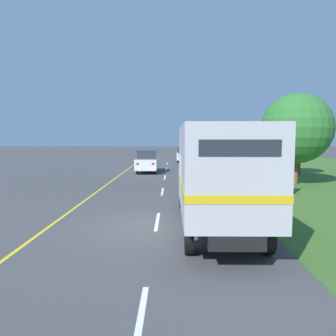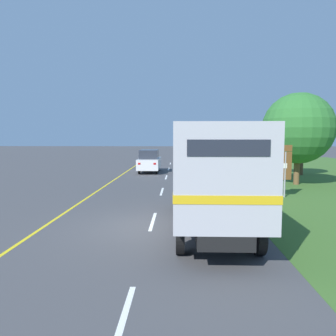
% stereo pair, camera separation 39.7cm
% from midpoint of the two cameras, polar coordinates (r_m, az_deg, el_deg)
% --- Properties ---
extents(ground_plane, '(200.00, 200.00, 0.00)m').
position_cam_midpoint_polar(ground_plane, '(11.49, -3.04, -10.14)').
color(ground_plane, '#444447').
extents(edge_line_yellow, '(0.12, 55.84, 0.01)m').
position_cam_midpoint_polar(edge_line_yellow, '(23.55, -10.19, -2.19)').
color(edge_line_yellow, yellow).
rests_on(edge_line_yellow, ground).
extents(centre_dash_nearest, '(0.12, 2.60, 0.01)m').
position_cam_midpoint_polar(centre_dash_nearest, '(6.04, -7.01, -25.20)').
color(centre_dash_nearest, white).
rests_on(centre_dash_nearest, ground).
extents(centre_dash_near, '(0.12, 2.60, 0.01)m').
position_cam_midpoint_polar(centre_dash_near, '(12.17, -2.82, -9.23)').
color(centre_dash_near, white).
rests_on(centre_dash_near, ground).
extents(centre_dash_mid_a, '(0.12, 2.60, 0.01)m').
position_cam_midpoint_polar(centre_dash_mid_a, '(18.62, -1.59, -4.10)').
color(centre_dash_mid_a, white).
rests_on(centre_dash_mid_a, ground).
extents(centre_dash_mid_b, '(0.12, 2.60, 0.01)m').
position_cam_midpoint_polar(centre_dash_mid_b, '(25.15, -1.00, -1.62)').
color(centre_dash_mid_b, white).
rests_on(centre_dash_mid_b, ground).
extents(centre_dash_far, '(0.12, 2.60, 0.01)m').
position_cam_midpoint_polar(centre_dash_far, '(31.71, -0.66, -0.16)').
color(centre_dash_far, white).
rests_on(centre_dash_far, ground).
extents(centre_dash_farthest, '(0.12, 2.60, 0.01)m').
position_cam_midpoint_polar(centre_dash_farthest, '(38.29, -0.43, 0.79)').
color(centre_dash_farthest, white).
rests_on(centre_dash_farthest, ground).
extents(horse_trailer_truck, '(2.42, 7.83, 3.42)m').
position_cam_midpoint_polar(horse_trailer_truck, '(10.93, 7.42, -0.69)').
color(horse_trailer_truck, black).
rests_on(horse_trailer_truck, ground).
extents(lead_car_white, '(1.80, 4.58, 1.97)m').
position_cam_midpoint_polar(lead_car_white, '(28.77, -4.01, 1.23)').
color(lead_car_white, black).
rests_on(lead_car_white, ground).
extents(lead_car_white_ahead, '(1.80, 4.60, 1.78)m').
position_cam_midpoint_polar(lead_car_white_ahead, '(40.87, 2.49, 2.36)').
color(lead_car_white_ahead, black).
rests_on(lead_car_white_ahead, ground).
extents(highway_sign, '(2.11, 0.09, 2.68)m').
position_cam_midpoint_polar(highway_sign, '(17.55, 17.03, 0.34)').
color(highway_sign, '#9E9EA3').
rests_on(highway_sign, ground).
extents(roadside_tree_near, '(4.54, 4.54, 5.91)m').
position_cam_midpoint_polar(roadside_tree_near, '(22.82, 21.04, 6.44)').
color(roadside_tree_near, brown).
rests_on(roadside_tree_near, ground).
extents(roadside_tree_mid, '(3.24, 3.24, 4.96)m').
position_cam_midpoint_polar(roadside_tree_mid, '(28.82, 21.47, 5.49)').
color(roadside_tree_mid, brown).
rests_on(roadside_tree_mid, ground).
extents(delineator_post, '(0.08, 0.08, 0.95)m').
position_cam_midpoint_polar(delineator_post, '(14.24, 15.89, -5.21)').
color(delineator_post, white).
rests_on(delineator_post, ground).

